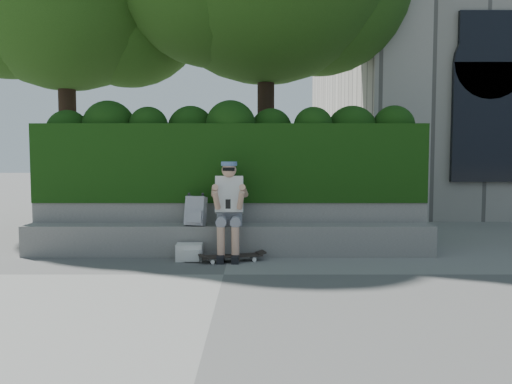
{
  "coord_description": "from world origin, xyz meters",
  "views": [
    {
      "loc": [
        0.39,
        -6.05,
        1.44
      ],
      "look_at": [
        0.4,
        1.0,
        0.95
      ],
      "focal_mm": 35.0,
      "sensor_mm": 36.0,
      "label": 1
    }
  ],
  "objects_px": {
    "skateboard": "(232,256)",
    "backpack_ground": "(189,252)",
    "person": "(229,205)",
    "backpack_plaid": "(196,211)"
  },
  "relations": [
    {
      "from": "person",
      "to": "backpack_plaid",
      "type": "distance_m",
      "value": 0.51
    },
    {
      "from": "person",
      "to": "skateboard",
      "type": "bearing_deg",
      "value": -79.96
    },
    {
      "from": "person",
      "to": "skateboard",
      "type": "distance_m",
      "value": 0.75
    },
    {
      "from": "skateboard",
      "to": "backpack_ground",
      "type": "height_order",
      "value": "backpack_ground"
    },
    {
      "from": "backpack_plaid",
      "to": "backpack_ground",
      "type": "height_order",
      "value": "backpack_plaid"
    },
    {
      "from": "backpack_plaid",
      "to": "backpack_ground",
      "type": "bearing_deg",
      "value": -85.93
    },
    {
      "from": "backpack_plaid",
      "to": "backpack_ground",
      "type": "relative_size",
      "value": 1.16
    },
    {
      "from": "person",
      "to": "backpack_plaid",
      "type": "bearing_deg",
      "value": 170.57
    },
    {
      "from": "person",
      "to": "backpack_ground",
      "type": "height_order",
      "value": "person"
    },
    {
      "from": "person",
      "to": "backpack_ground",
      "type": "bearing_deg",
      "value": -158.15
    }
  ]
}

